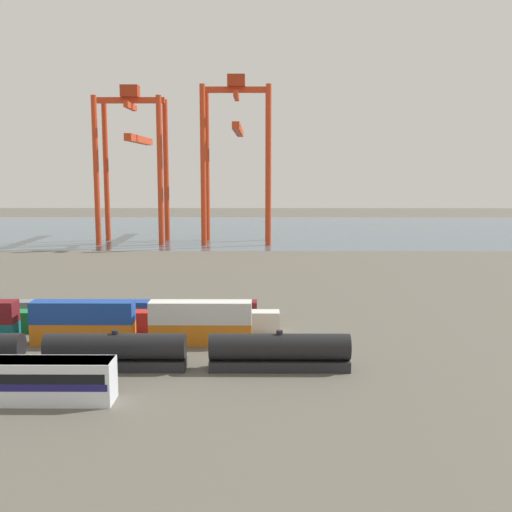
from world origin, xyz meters
The scene contains 15 objects.
ground_plane centered at (0.00, 40.00, 0.00)m, with size 420.00×420.00×0.00m, color #5B564C.
harbour_water centered at (0.00, 133.09, 0.00)m, with size 400.00×110.00×0.01m, color #475B6B.
freight_tank_row centered at (-4.22, -14.33, 1.95)m, with size 65.56×2.73×4.19m.
shipping_container_4 centered at (-1.74, -5.06, 1.30)m, with size 12.10×2.44×2.60m, color orange.
shipping_container_5 centered at (-1.74, -5.06, 3.90)m, with size 12.10×2.44×2.60m, color #1C4299.
shipping_container_6 centered at (12.23, -5.06, 1.30)m, with size 12.10×2.44×2.60m, color orange.
shipping_container_7 centered at (12.23, -5.06, 3.90)m, with size 12.10×2.44×2.60m, color silver.
shipping_container_11 centered at (-10.95, 0.94, 1.30)m, with size 12.10×2.44×2.60m, color #197538.
shipping_container_12 centered at (2.39, 0.94, 1.30)m, with size 12.10×2.44×2.60m, color #AD211C.
shipping_container_13 centered at (15.73, 0.94, 1.30)m, with size 12.10×2.44×2.60m, color silver.
shipping_container_16 centered at (-10.79, 6.93, 1.30)m, with size 12.10×2.44×2.60m, color slate.
shipping_container_17 centered at (2.52, 6.93, 1.30)m, with size 12.10×2.44×2.60m, color #1C4299.
shipping_container_18 centered at (15.83, 6.93, 1.30)m, with size 6.04×2.44×2.60m, color maroon.
gantry_crane_west centered at (-16.45, 98.79, 26.05)m, with size 18.93×34.56×43.37m.
gantry_crane_central centered at (12.75, 99.84, 28.07)m, with size 19.20×42.00×46.17m.
Camera 1 is at (19.26, -75.46, 20.68)m, focal length 42.84 mm.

